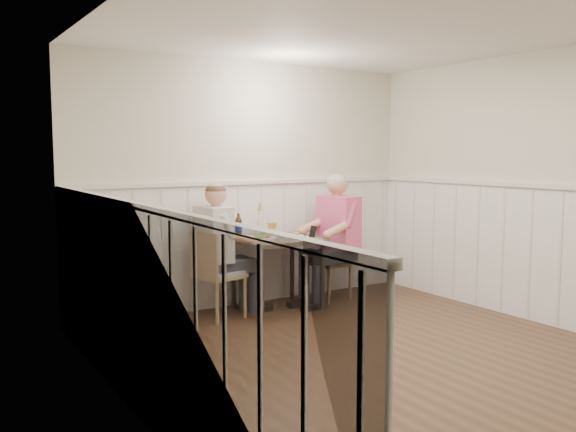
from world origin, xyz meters
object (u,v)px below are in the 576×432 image
object	(u,v)px
man_in_pink	(336,247)
beer_bottle	(239,227)
diner_cream	(218,260)
dining_table	(278,248)
chair_right	(332,259)
grass_vase	(258,220)
chair_left	(215,271)

from	to	relation	value
man_in_pink	beer_bottle	bearing A→B (deg)	164.91
diner_cream	beer_bottle	distance (m)	0.46
dining_table	beer_bottle	world-z (taller)	beer_bottle
dining_table	chair_right	distance (m)	0.78
dining_table	beer_bottle	size ratio (longest dim) A/B	3.23
dining_table	diner_cream	distance (m)	0.67
chair_right	diner_cream	size ratio (longest dim) A/B	0.61
dining_table	grass_vase	xyz separation A→B (m)	(-0.11, 0.24, 0.28)
beer_bottle	grass_vase	distance (m)	0.24
dining_table	diner_cream	bearing A→B (deg)	174.79
diner_cream	grass_vase	world-z (taller)	diner_cream
beer_bottle	grass_vase	world-z (taller)	grass_vase
chair_right	beer_bottle	size ratio (longest dim) A/B	3.23
diner_cream	beer_bottle	bearing A→B (deg)	26.74
diner_cream	grass_vase	size ratio (longest dim) A/B	3.61
diner_cream	chair_right	bearing A→B (deg)	0.35
grass_vase	beer_bottle	bearing A→B (deg)	-176.98
man_in_pink	beer_bottle	xyz separation A→B (m)	(-1.05, 0.28, 0.26)
dining_table	chair_right	world-z (taller)	chair_right
chair_right	beer_bottle	world-z (taller)	beer_bottle
grass_vase	chair_right	bearing A→B (deg)	-10.86
diner_cream	chair_left	bearing A→B (deg)	-134.46
dining_table	grass_vase	size ratio (longest dim) A/B	2.22
dining_table	chair_right	size ratio (longest dim) A/B	1.00
diner_cream	beer_bottle	size ratio (longest dim) A/B	5.28
man_in_pink	chair_right	bearing A→B (deg)	69.21
chair_left	man_in_pink	bearing A→B (deg)	-2.70
chair_left	grass_vase	bearing A→B (deg)	20.52
chair_right	man_in_pink	xyz separation A→B (m)	(-0.05, -0.13, 0.15)
chair_left	beer_bottle	bearing A→B (deg)	29.98
chair_left	beer_bottle	size ratio (longest dim) A/B	3.38
man_in_pink	diner_cream	distance (m)	1.38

